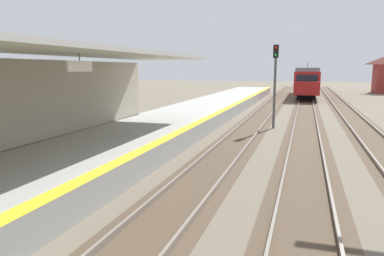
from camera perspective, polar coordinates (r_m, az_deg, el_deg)
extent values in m
cube|color=#999993|center=(19.57, -6.09, -0.49)|extent=(5.00, 80.00, 0.90)
cube|color=yellow|center=(18.73, 0.22, 0.53)|extent=(0.50, 80.00, 0.01)
cube|color=#B2B2AD|center=(11.80, -24.46, 11.40)|extent=(4.40, 24.00, 0.16)
cube|color=white|center=(13.12, -17.12, 9.19)|extent=(0.08, 1.40, 0.36)
cylinder|color=#333333|center=(13.13, -17.19, 10.56)|extent=(0.03, 0.03, 0.27)
cube|color=#4C3D2D|center=(22.27, 8.55, -0.52)|extent=(2.34, 120.00, 0.01)
cube|color=slate|center=(22.37, 6.73, -0.23)|extent=(0.08, 120.00, 0.15)
cube|color=slate|center=(22.16, 10.39, -0.41)|extent=(0.08, 120.00, 0.15)
cube|color=#4C3D2D|center=(22.03, 17.32, -0.95)|extent=(2.34, 120.00, 0.01)
cube|color=slate|center=(22.02, 15.46, -0.66)|extent=(0.08, 120.00, 0.15)
cube|color=slate|center=(22.03, 19.20, -0.83)|extent=(0.08, 120.00, 0.15)
cube|color=#4C3D2D|center=(22.31, 26.08, -1.35)|extent=(2.34, 120.00, 0.01)
cube|color=slate|center=(22.20, 24.26, -1.07)|extent=(0.08, 120.00, 0.15)
cube|color=maroon|center=(52.66, 17.49, 7.00)|extent=(2.90, 18.00, 2.70)
cube|color=slate|center=(52.64, 17.57, 8.70)|extent=(2.67, 18.00, 0.44)
cube|color=black|center=(43.63, 17.53, 7.15)|extent=(2.32, 0.06, 1.21)
cube|color=maroon|center=(42.89, 17.47, 5.95)|extent=(2.78, 1.60, 1.49)
cube|color=black|center=(52.68, 19.11, 7.36)|extent=(0.04, 15.84, 0.86)
cylinder|color=#333333|center=(56.24, 17.60, 9.39)|extent=(0.06, 0.06, 0.90)
cube|color=black|center=(46.91, 17.40, 4.68)|extent=(2.17, 2.20, 0.72)
cube|color=black|center=(58.58, 17.40, 5.51)|extent=(2.17, 2.20, 0.72)
cylinder|color=#4C4C4C|center=(23.56, 12.76, 5.26)|extent=(0.16, 0.16, 4.40)
cube|color=black|center=(23.54, 12.98, 11.59)|extent=(0.32, 0.24, 0.80)
sphere|color=red|center=(23.41, 12.98, 12.14)|extent=(0.16, 0.16, 0.16)
sphere|color=green|center=(23.39, 12.94, 11.07)|extent=(0.16, 0.16, 0.16)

